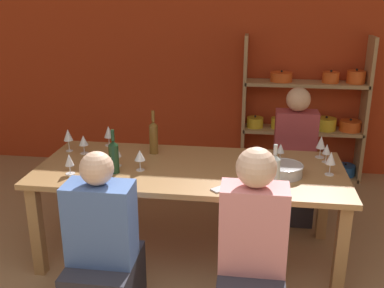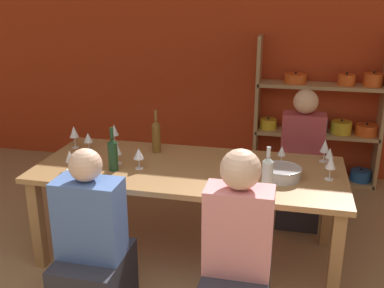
{
  "view_description": "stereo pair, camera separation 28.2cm",
  "coord_description": "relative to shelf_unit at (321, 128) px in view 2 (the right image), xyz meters",
  "views": [
    {
      "loc": [
        0.28,
        -1.24,
        1.99
      ],
      "look_at": [
        -0.16,
        1.96,
        0.9
      ],
      "focal_mm": 42.0,
      "sensor_mm": 36.0,
      "label": 1
    },
    {
      "loc": [
        0.56,
        -1.19,
        1.99
      ],
      "look_at": [
        -0.16,
        1.96,
        0.9
      ],
      "focal_mm": 42.0,
      "sensor_mm": 36.0,
      "label": 2
    }
  ],
  "objects": [
    {
      "name": "cell_phone",
      "position": [
        -0.78,
        -2.13,
        0.15
      ],
      "size": [
        0.16,
        0.16,
        0.01
      ],
      "color": "silver",
      "rests_on": "dining_table"
    },
    {
      "name": "wine_glass_empty_a",
      "position": [
        -1.88,
        -2.02,
        0.24
      ],
      "size": [
        0.07,
        0.07,
        0.15
      ],
      "color": "white",
      "rests_on": "dining_table"
    },
    {
      "name": "wine_glass_empty_e",
      "position": [
        -1.94,
        -1.59,
        0.25
      ],
      "size": [
        0.07,
        0.07,
        0.15
      ],
      "color": "white",
      "rests_on": "dining_table"
    },
    {
      "name": "wall_back_red",
      "position": [
        -0.89,
        0.2,
        0.74
      ],
      "size": [
        8.8,
        0.06,
        2.7
      ],
      "color": "#B23819",
      "rests_on": "ground_plane"
    },
    {
      "name": "wine_bottle_dark",
      "position": [
        -0.44,
        -2.15,
        0.28
      ],
      "size": [
        0.07,
        0.07,
        0.34
      ],
      "color": "#B2C6C1",
      "rests_on": "dining_table"
    },
    {
      "name": "wine_glass_empty_b",
      "position": [
        -1.6,
        -1.82,
        0.26
      ],
      "size": [
        0.08,
        0.08,
        0.17
      ],
      "color": "white",
      "rests_on": "dining_table"
    },
    {
      "name": "dining_table",
      "position": [
        -1.04,
        -1.77,
        0.06
      ],
      "size": [
        2.29,
        0.97,
        0.75
      ],
      "color": "#AD7F4C",
      "rests_on": "ground_plane"
    },
    {
      "name": "person_far_a",
      "position": [
        -0.21,
        -1.01,
        -0.15
      ],
      "size": [
        0.36,
        0.45,
        1.22
      ],
      "rotation": [
        0.0,
        0.0,
        3.14
      ],
      "color": "#2D2D38",
      "rests_on": "ground_plane"
    },
    {
      "name": "wine_glass_white_d",
      "position": [
        -2.08,
        -1.55,
        0.27
      ],
      "size": [
        0.08,
        0.08,
        0.19
      ],
      "color": "white",
      "rests_on": "dining_table"
    },
    {
      "name": "wine_glass_empty_c",
      "position": [
        -0.03,
        -1.78,
        0.26
      ],
      "size": [
        0.07,
        0.07,
        0.17
      ],
      "color": "white",
      "rests_on": "dining_table"
    },
    {
      "name": "shelf_unit",
      "position": [
        0.0,
        0.0,
        0.0
      ],
      "size": [
        1.32,
        0.3,
        1.56
      ],
      "color": "tan",
      "rests_on": "ground_plane"
    },
    {
      "name": "wine_bottle_amber",
      "position": [
        -1.38,
        -1.5,
        0.28
      ],
      "size": [
        0.07,
        0.07,
        0.36
      ],
      "color": "brown",
      "rests_on": "dining_table"
    },
    {
      "name": "wine_glass_red_a",
      "position": [
        -0.05,
        -1.42,
        0.26
      ],
      "size": [
        0.07,
        0.07,
        0.18
      ],
      "color": "white",
      "rests_on": "dining_table"
    },
    {
      "name": "mixing_bowl",
      "position": [
        -0.36,
        -1.83,
        0.19
      ],
      "size": [
        0.28,
        0.28,
        0.08
      ],
      "color": "#B7BABC",
      "rests_on": "dining_table"
    },
    {
      "name": "wine_bottle_green",
      "position": [
        -1.57,
        -1.95,
        0.27
      ],
      "size": [
        0.07,
        0.07,
        0.32
      ],
      "color": "#19381E",
      "rests_on": "dining_table"
    },
    {
      "name": "wine_glass_white_c",
      "position": [
        -0.37,
        -1.57,
        0.25
      ],
      "size": [
        0.07,
        0.07,
        0.15
      ],
      "color": "white",
      "rests_on": "dining_table"
    },
    {
      "name": "wine_glass_empty_d",
      "position": [
        -1.8,
        -1.36,
        0.26
      ],
      "size": [
        0.08,
        0.08,
        0.17
      ],
      "color": "white",
      "rests_on": "dining_table"
    },
    {
      "name": "person_near_a",
      "position": [
        -0.57,
        -2.6,
        -0.15
      ],
      "size": [
        0.38,
        0.47,
        1.21
      ],
      "color": "#2D2D38",
      "rests_on": "ground_plane"
    },
    {
      "name": "wine_glass_white_a",
      "position": [
        -1.4,
        -1.88,
        0.25
      ],
      "size": [
        0.08,
        0.08,
        0.16
      ],
      "color": "white",
      "rests_on": "dining_table"
    },
    {
      "name": "person_near_b",
      "position": [
        -1.46,
        -2.62,
        -0.19
      ],
      "size": [
        0.4,
        0.5,
        1.15
      ],
      "color": "#2D2D38",
      "rests_on": "ground_plane"
    },
    {
      "name": "wine_glass_white_b",
      "position": [
        -0.02,
        -1.52,
        0.24
      ],
      "size": [
        0.06,
        0.06,
        0.15
      ],
      "color": "white",
      "rests_on": "dining_table"
    }
  ]
}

